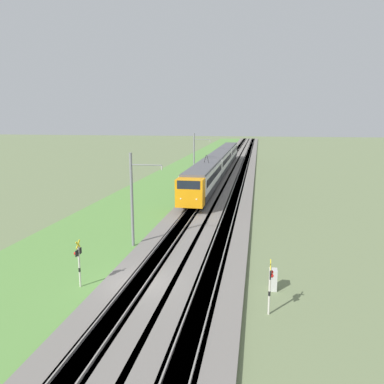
{
  "coord_description": "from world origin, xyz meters",
  "views": [
    {
      "loc": [
        -19.97,
        -6.8,
        9.9
      ],
      "look_at": [
        18.3,
        0.0,
        2.29
      ],
      "focal_mm": 35.0,
      "sensor_mm": 36.0,
      "label": 1
    }
  ],
  "objects_px": {
    "crossing_signal_near": "(79,260)",
    "catenary_mast_mid": "(194,159)",
    "crossing_signal_far": "(270,282)",
    "passenger_train": "(219,162)",
    "equipment_cabinet": "(273,280)",
    "catenary_mast_near": "(133,199)"
  },
  "relations": [
    {
      "from": "passenger_train",
      "to": "crossing_signal_near",
      "type": "relative_size",
      "value": 19.51
    },
    {
      "from": "passenger_train",
      "to": "catenary_mast_mid",
      "type": "distance_m",
      "value": 11.14
    },
    {
      "from": "crossing_signal_far",
      "to": "equipment_cabinet",
      "type": "xyz_separation_m",
      "value": [
        2.95,
        -0.29,
        -1.15
      ]
    },
    {
      "from": "crossing_signal_far",
      "to": "catenary_mast_mid",
      "type": "xyz_separation_m",
      "value": [
        36.81,
        10.2,
        2.27
      ]
    },
    {
      "from": "passenger_train",
      "to": "equipment_cabinet",
      "type": "relative_size",
      "value": 46.67
    },
    {
      "from": "catenary_mast_near",
      "to": "equipment_cabinet",
      "type": "height_order",
      "value": "catenary_mast_near"
    },
    {
      "from": "catenary_mast_near",
      "to": "catenary_mast_mid",
      "type": "bearing_deg",
      "value": 0.01
    },
    {
      "from": "crossing_signal_far",
      "to": "catenary_mast_near",
      "type": "distance_m",
      "value": 13.54
    },
    {
      "from": "crossing_signal_near",
      "to": "catenary_mast_mid",
      "type": "bearing_deg",
      "value": -91.24
    },
    {
      "from": "crossing_signal_near",
      "to": "crossing_signal_far",
      "type": "height_order",
      "value": "crossing_signal_near"
    },
    {
      "from": "crossing_signal_far",
      "to": "catenary_mast_mid",
      "type": "distance_m",
      "value": 38.27
    },
    {
      "from": "crossing_signal_far",
      "to": "catenary_mast_near",
      "type": "relative_size",
      "value": 0.4
    },
    {
      "from": "equipment_cabinet",
      "to": "crossing_signal_far",
      "type": "bearing_deg",
      "value": 174.42
    },
    {
      "from": "passenger_train",
      "to": "catenary_mast_near",
      "type": "height_order",
      "value": "catenary_mast_near"
    },
    {
      "from": "passenger_train",
      "to": "catenary_mast_mid",
      "type": "bearing_deg",
      "value": -13.59
    },
    {
      "from": "crossing_signal_far",
      "to": "equipment_cabinet",
      "type": "distance_m",
      "value": 3.18
    },
    {
      "from": "crossing_signal_near",
      "to": "crossing_signal_far",
      "type": "bearing_deg",
      "value": 174.3
    },
    {
      "from": "passenger_train",
      "to": "equipment_cabinet",
      "type": "distance_m",
      "value": 45.31
    },
    {
      "from": "crossing_signal_near",
      "to": "crossing_signal_far",
      "type": "distance_m",
      "value": 11.02
    },
    {
      "from": "catenary_mast_near",
      "to": "equipment_cabinet",
      "type": "xyz_separation_m",
      "value": [
        -5.72,
        -10.48,
        -3.22
      ]
    },
    {
      "from": "equipment_cabinet",
      "to": "passenger_train",
      "type": "bearing_deg",
      "value": 10.04
    },
    {
      "from": "passenger_train",
      "to": "crossing_signal_near",
      "type": "height_order",
      "value": "passenger_train"
    }
  ]
}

